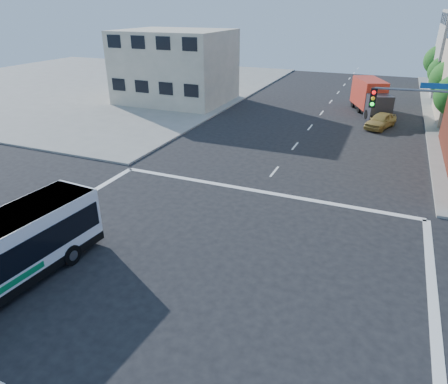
% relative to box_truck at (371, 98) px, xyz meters
% --- Properties ---
extents(ground, '(120.00, 120.00, 0.00)m').
position_rel_box_truck_xyz_m(ground, '(-4.63, -32.90, -1.65)').
color(ground, black).
rests_on(ground, ground).
extents(sidewalk_nw, '(50.00, 50.00, 0.15)m').
position_rel_box_truck_xyz_m(sidewalk_nw, '(-39.63, 2.10, -1.57)').
color(sidewalk_nw, gray).
rests_on(sidewalk_nw, ground).
extents(building_west, '(12.06, 10.06, 8.00)m').
position_rel_box_truck_xyz_m(building_west, '(-21.64, -2.92, 2.36)').
color(building_west, beige).
rests_on(building_west, ground).
extents(signal_mast_ne, '(7.91, 1.13, 8.07)m').
position_rel_box_truck_xyz_m(signal_mast_ne, '(4.45, -22.28, 3.33)').
color(signal_mast_ne, slate).
rests_on(signal_mast_ne, ground).
extents(street_tree_c, '(3.40, 3.40, 5.29)m').
position_rel_box_truck_xyz_m(street_tree_c, '(7.28, 11.02, 1.81)').
color(street_tree_c, '#3D2B16').
rests_on(street_tree_c, ground).
extents(street_tree_d, '(4.00, 4.00, 6.03)m').
position_rel_box_truck_xyz_m(street_tree_d, '(7.28, 19.02, 2.23)').
color(street_tree_d, '#3D2B16').
rests_on(street_tree_d, ground).
extents(box_truck, '(4.80, 7.81, 3.39)m').
position_rel_box_truck_xyz_m(box_truck, '(0.00, 0.00, 0.00)').
color(box_truck, '#2A2A30').
rests_on(box_truck, ground).
extents(parked_car, '(3.01, 4.50, 1.42)m').
position_rel_box_truck_xyz_m(parked_car, '(1.45, -5.60, -0.93)').
color(parked_car, '#B39646').
rests_on(parked_car, ground).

